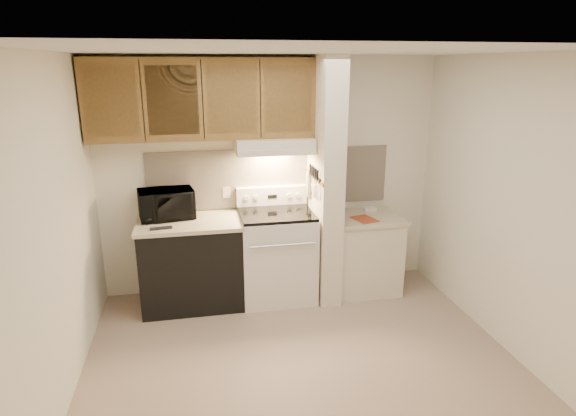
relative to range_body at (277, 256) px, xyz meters
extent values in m
plane|color=tan|center=(0.00, -1.16, -0.46)|extent=(3.60, 3.60, 0.00)
plane|color=white|center=(0.00, -1.16, 2.04)|extent=(3.60, 3.60, 0.00)
cube|color=white|center=(0.00, 0.34, 0.79)|extent=(3.60, 2.50, 0.02)
cube|color=white|center=(-1.80, -1.16, 0.79)|extent=(0.02, 3.00, 2.50)
cube|color=white|center=(1.80, -1.16, 0.79)|extent=(0.02, 3.00, 2.50)
cube|color=beige|center=(0.00, 0.33, 0.78)|extent=(2.60, 0.02, 0.63)
cube|color=silver|center=(0.00, 0.00, 0.00)|extent=(0.76, 0.65, 0.92)
cube|color=black|center=(0.00, -0.32, 0.04)|extent=(0.50, 0.01, 0.30)
cylinder|color=silver|center=(0.00, -0.35, 0.26)|extent=(0.65, 0.02, 0.02)
cube|color=black|center=(0.00, 0.00, 0.48)|extent=(0.74, 0.64, 0.03)
cube|color=silver|center=(0.00, 0.28, 0.59)|extent=(0.76, 0.08, 0.20)
cube|color=black|center=(0.00, 0.24, 0.59)|extent=(0.10, 0.01, 0.04)
cylinder|color=silver|center=(-0.28, 0.24, 0.59)|extent=(0.05, 0.02, 0.05)
cylinder|color=silver|center=(-0.18, 0.24, 0.59)|extent=(0.05, 0.02, 0.05)
cylinder|color=silver|center=(0.18, 0.24, 0.59)|extent=(0.05, 0.02, 0.05)
cylinder|color=silver|center=(0.28, 0.24, 0.59)|extent=(0.05, 0.02, 0.05)
cube|color=black|center=(-0.88, 0.01, -0.03)|extent=(1.00, 0.63, 0.87)
cube|color=beige|center=(-0.88, 0.01, 0.43)|extent=(1.04, 0.67, 0.04)
cube|color=black|center=(-1.14, -0.19, 0.46)|extent=(0.21, 0.09, 0.01)
cylinder|color=#295B5A|center=(-1.23, 0.23, 0.50)|extent=(0.09, 0.09, 0.09)
cube|color=beige|center=(-0.48, 0.32, 0.64)|extent=(0.08, 0.01, 0.12)
imported|color=black|center=(-1.10, 0.15, 0.60)|extent=(0.59, 0.45, 0.30)
cube|color=beige|center=(0.51, -0.01, 0.79)|extent=(0.22, 0.70, 2.50)
cube|color=brown|center=(0.39, -0.01, 0.84)|extent=(0.01, 0.70, 0.04)
cube|color=black|center=(0.39, -0.06, 0.86)|extent=(0.02, 0.42, 0.04)
cube|color=silver|center=(0.38, -0.22, 0.76)|extent=(0.01, 0.03, 0.16)
cylinder|color=black|center=(0.38, -0.21, 0.91)|extent=(0.02, 0.02, 0.10)
cube|color=silver|center=(0.38, -0.13, 0.75)|extent=(0.01, 0.04, 0.18)
cylinder|color=black|center=(0.38, -0.14, 0.91)|extent=(0.02, 0.02, 0.10)
cube|color=silver|center=(0.38, -0.07, 0.74)|extent=(0.01, 0.04, 0.20)
cylinder|color=black|center=(0.38, -0.06, 0.91)|extent=(0.02, 0.02, 0.10)
cube|color=silver|center=(0.38, 0.01, 0.76)|extent=(0.01, 0.04, 0.16)
cylinder|color=black|center=(0.38, 0.01, 0.91)|extent=(0.02, 0.02, 0.10)
cube|color=silver|center=(0.38, 0.11, 0.75)|extent=(0.01, 0.04, 0.18)
cylinder|color=black|center=(0.38, 0.10, 0.91)|extent=(0.02, 0.02, 0.10)
cube|color=slate|center=(0.38, 0.17, 0.73)|extent=(0.03, 0.11, 0.26)
cube|color=beige|center=(0.97, -0.01, -0.06)|extent=(0.70, 0.60, 0.81)
cube|color=beige|center=(0.97, -0.01, 0.37)|extent=(0.74, 0.64, 0.04)
cube|color=#A13D23|center=(0.92, -0.12, 0.39)|extent=(0.25, 0.30, 0.01)
cube|color=white|center=(1.09, 0.17, 0.41)|extent=(0.14, 0.10, 0.04)
cube|color=beige|center=(0.00, 0.12, 1.17)|extent=(0.78, 0.44, 0.15)
cube|color=beige|center=(0.00, -0.08, 1.12)|extent=(0.78, 0.04, 0.06)
cube|color=brown|center=(-0.69, 0.17, 1.62)|extent=(2.18, 0.33, 0.77)
cube|color=brown|center=(-1.51, 0.01, 1.62)|extent=(0.46, 0.01, 0.63)
cube|color=black|center=(-1.23, 0.01, 1.62)|extent=(0.01, 0.01, 0.73)
cube|color=brown|center=(-0.96, 0.01, 1.62)|extent=(0.46, 0.01, 0.63)
cube|color=black|center=(-0.69, 0.01, 1.62)|extent=(0.01, 0.01, 0.73)
cube|color=brown|center=(-0.42, 0.01, 1.62)|extent=(0.46, 0.01, 0.63)
cube|color=black|center=(-0.14, 0.01, 1.62)|extent=(0.01, 0.01, 0.73)
cube|color=brown|center=(0.13, 0.01, 1.62)|extent=(0.46, 0.01, 0.63)
camera|label=1|loc=(-0.80, -4.65, 1.95)|focal=30.00mm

